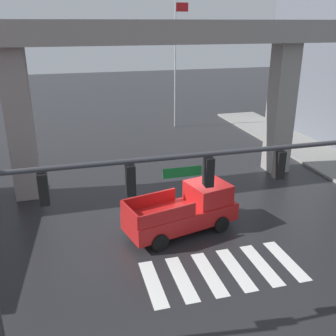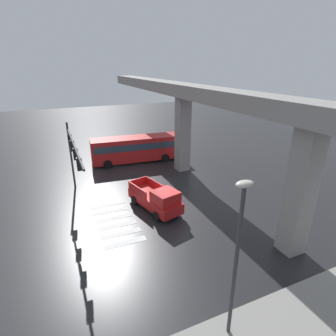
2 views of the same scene
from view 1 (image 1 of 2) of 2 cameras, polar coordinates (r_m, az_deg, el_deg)
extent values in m
plane|color=#232326|center=(19.15, 2.56, -7.10)|extent=(120.00, 120.00, 0.00)
cube|color=silver|center=(14.68, -2.25, -16.80)|extent=(0.55, 2.80, 0.01)
cube|color=silver|center=(14.91, 2.03, -16.12)|extent=(0.55, 2.80, 0.01)
cube|color=silver|center=(15.22, 6.14, -15.38)|extent=(0.55, 2.80, 0.01)
cube|color=silver|center=(15.60, 10.03, -14.61)|extent=(0.55, 2.80, 0.01)
cube|color=silver|center=(16.04, 13.70, -13.81)|extent=(0.55, 2.80, 0.01)
cube|color=silver|center=(16.55, 17.14, -13.01)|extent=(0.55, 2.80, 0.01)
cube|color=gray|center=(21.30, -1.02, 19.60)|extent=(59.60, 2.43, 1.20)
cube|color=gray|center=(21.35, -21.13, 5.85)|extent=(1.30, 1.30, 7.91)
cube|color=gray|center=(24.82, 16.42, 8.34)|extent=(1.30, 1.30, 7.91)
cube|color=red|center=(17.46, 1.93, -7.13)|extent=(5.41, 3.07, 0.80)
cube|color=red|center=(17.81, 5.97, -3.62)|extent=(2.07, 2.10, 0.90)
cube|color=#3F5160|center=(18.06, 7.19, -3.31)|extent=(0.50, 1.65, 0.77)
cube|color=red|center=(17.34, -2.81, -4.77)|extent=(2.60, 0.73, 0.60)
cube|color=red|center=(15.96, 0.03, -7.15)|extent=(2.60, 0.73, 0.60)
cube|color=red|center=(16.13, -5.74, -6.94)|extent=(0.52, 1.72, 0.60)
cylinder|color=black|center=(19.08, 4.60, -5.98)|extent=(0.80, 0.45, 0.76)
cylinder|color=black|center=(17.79, 7.84, -8.24)|extent=(0.80, 0.45, 0.76)
cylinder|color=black|center=(17.70, -4.05, -8.24)|extent=(0.80, 0.45, 0.76)
cylinder|color=black|center=(16.31, -1.28, -10.95)|extent=(0.80, 0.45, 0.76)
cylinder|color=#38383D|center=(10.34, 3.04, 1.80)|extent=(10.80, 0.14, 0.14)
cube|color=black|center=(10.08, -18.03, -2.95)|extent=(0.24, 0.32, 0.84)
sphere|color=orange|center=(10.08, -18.03, -2.95)|extent=(0.17, 0.17, 0.17)
cube|color=black|center=(10.17, -5.61, -1.76)|extent=(0.24, 0.32, 0.84)
sphere|color=orange|center=(10.17, -5.61, -1.76)|extent=(0.17, 0.17, 0.17)
cube|color=black|center=(10.72, 6.04, -0.56)|extent=(0.24, 0.32, 0.84)
sphere|color=orange|center=(10.72, 6.04, -0.56)|extent=(0.17, 0.17, 0.17)
cube|color=black|center=(11.66, 16.18, 0.50)|extent=(0.24, 0.32, 0.84)
sphere|color=orange|center=(11.66, 16.18, 0.50)|extent=(0.17, 0.17, 0.17)
cube|color=#19722D|center=(10.45, 2.14, -0.61)|extent=(1.10, 0.04, 0.28)
cylinder|color=silver|center=(34.50, 1.07, 14.79)|extent=(0.12, 0.12, 10.66)
cube|color=red|center=(34.48, 2.08, 22.81)|extent=(1.10, 0.04, 0.70)
camera|label=2|loc=(24.01, 58.34, 16.18)|focal=28.75mm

